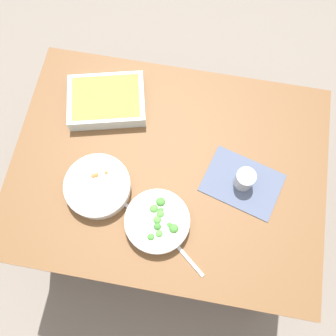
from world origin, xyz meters
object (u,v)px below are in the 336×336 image
baking_dish (107,100)px  spoon_by_broccoli (182,251)px  spoon_by_stew (116,199)px  broccoli_bowl (157,221)px  drink_cup (244,180)px  stew_bowl (98,186)px

baking_dish → spoon_by_broccoli: size_ratio=2.33×
spoon_by_stew → spoon_by_broccoli: 0.30m
broccoli_bowl → spoon_by_stew: 0.18m
spoon_by_stew → spoon_by_broccoli: (0.27, -0.14, 0.00)m
baking_dish → drink_cup: 0.62m
baking_dish → drink_cup: size_ratio=4.06×
broccoli_bowl → spoon_by_broccoli: size_ratio=1.58×
baking_dish → drink_cup: bearing=-22.2°
spoon_by_stew → broccoli_bowl: bearing=-19.7°
spoon_by_broccoli → stew_bowl: bearing=153.3°
spoon_by_stew → spoon_by_broccoli: bearing=-28.0°
stew_bowl → baking_dish: bearing=97.9°
stew_bowl → broccoli_bowl: bearing=-20.3°
baking_dish → stew_bowl: bearing=-82.1°
broccoli_bowl → baking_dish: broccoli_bowl is taller
broccoli_bowl → spoon_by_stew: bearing=160.3°
spoon_by_stew → stew_bowl: bearing=158.4°
baking_dish → spoon_by_broccoli: (0.39, -0.52, -0.03)m
stew_bowl → drink_cup: 0.54m
drink_cup → spoon_by_stew: size_ratio=0.50×
stew_bowl → baking_dish: same height
drink_cup → spoon_by_broccoli: drink_cup is taller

